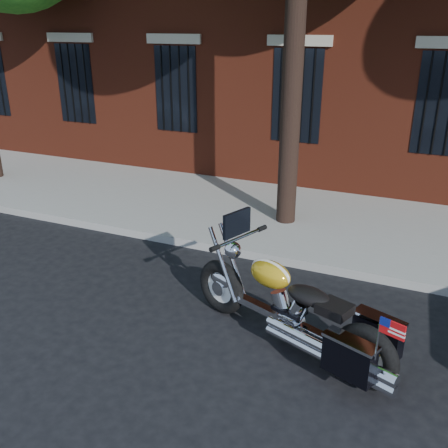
% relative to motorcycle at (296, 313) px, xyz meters
% --- Properties ---
extents(ground, '(120.00, 120.00, 0.00)m').
position_rel_motorcycle_xyz_m(ground, '(-1.75, 0.83, -0.52)').
color(ground, black).
rests_on(ground, ground).
extents(curb, '(40.00, 0.16, 0.15)m').
position_rel_motorcycle_xyz_m(curb, '(-1.75, 2.21, -0.45)').
color(curb, gray).
rests_on(curb, ground).
extents(sidewalk, '(40.00, 3.60, 0.15)m').
position_rel_motorcycle_xyz_m(sidewalk, '(-1.75, 4.09, -0.45)').
color(sidewalk, gray).
rests_on(sidewalk, ground).
extents(motorcycle, '(2.80, 1.59, 1.54)m').
position_rel_motorcycle_xyz_m(motorcycle, '(0.00, 0.00, 0.00)').
color(motorcycle, black).
rests_on(motorcycle, ground).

